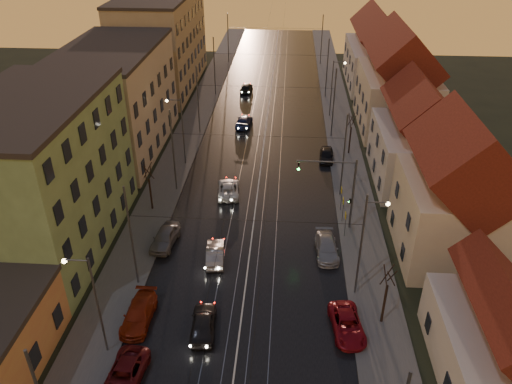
% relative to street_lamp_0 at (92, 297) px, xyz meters
% --- Properties ---
extents(ground, '(160.00, 160.00, 0.00)m').
position_rel_street_lamp_0_xyz_m(ground, '(9.10, -2.00, -4.89)').
color(ground, black).
rests_on(ground, ground).
extents(road, '(16.00, 120.00, 0.04)m').
position_rel_street_lamp_0_xyz_m(road, '(9.10, 38.00, -4.87)').
color(road, black).
rests_on(road, ground).
extents(sidewalk_left, '(4.00, 120.00, 0.15)m').
position_rel_street_lamp_0_xyz_m(sidewalk_left, '(-0.90, 38.00, -4.81)').
color(sidewalk_left, '#4C4C4C').
rests_on(sidewalk_left, ground).
extents(sidewalk_right, '(4.00, 120.00, 0.15)m').
position_rel_street_lamp_0_xyz_m(sidewalk_right, '(19.10, 38.00, -4.81)').
color(sidewalk_right, '#4C4C4C').
rests_on(sidewalk_right, ground).
extents(tram_rail_0, '(0.06, 120.00, 0.03)m').
position_rel_street_lamp_0_xyz_m(tram_rail_0, '(6.90, 38.00, -4.83)').
color(tram_rail_0, gray).
rests_on(tram_rail_0, road).
extents(tram_rail_1, '(0.06, 120.00, 0.03)m').
position_rel_street_lamp_0_xyz_m(tram_rail_1, '(8.33, 38.00, -4.83)').
color(tram_rail_1, gray).
rests_on(tram_rail_1, road).
extents(tram_rail_2, '(0.06, 120.00, 0.03)m').
position_rel_street_lamp_0_xyz_m(tram_rail_2, '(9.87, 38.00, -4.83)').
color(tram_rail_2, gray).
rests_on(tram_rail_2, road).
extents(tram_rail_3, '(0.06, 120.00, 0.03)m').
position_rel_street_lamp_0_xyz_m(tram_rail_3, '(11.30, 38.00, -4.83)').
color(tram_rail_3, gray).
rests_on(tram_rail_3, road).
extents(apartment_left_1, '(10.00, 18.00, 13.00)m').
position_rel_street_lamp_0_xyz_m(apartment_left_1, '(-8.40, 12.00, 1.61)').
color(apartment_left_1, '#658353').
rests_on(apartment_left_1, ground).
extents(apartment_left_2, '(10.00, 20.00, 12.00)m').
position_rel_street_lamp_0_xyz_m(apartment_left_2, '(-8.40, 32.00, 1.11)').
color(apartment_left_2, tan).
rests_on(apartment_left_2, ground).
extents(apartment_left_3, '(10.00, 24.00, 14.00)m').
position_rel_street_lamp_0_xyz_m(apartment_left_3, '(-8.40, 56.00, 2.11)').
color(apartment_left_3, '#978261').
rests_on(apartment_left_3, ground).
extents(house_right_0, '(8.16, 10.20, 5.80)m').
position_rel_street_lamp_0_xyz_m(house_right_0, '(26.10, 0.00, -1.96)').
color(house_right_0, silver).
rests_on(house_right_0, ground).
extents(house_right_1, '(8.67, 10.20, 10.80)m').
position_rel_street_lamp_0_xyz_m(house_right_1, '(26.10, 13.00, 0.56)').
color(house_right_1, beige).
rests_on(house_right_1, ground).
extents(house_right_2, '(9.18, 12.24, 9.20)m').
position_rel_street_lamp_0_xyz_m(house_right_2, '(26.10, 26.00, -0.24)').
color(house_right_2, silver).
rests_on(house_right_2, ground).
extents(house_right_3, '(9.18, 14.28, 11.50)m').
position_rel_street_lamp_0_xyz_m(house_right_3, '(26.10, 41.00, 0.92)').
color(house_right_3, beige).
rests_on(house_right_3, ground).
extents(house_right_4, '(9.18, 16.32, 10.00)m').
position_rel_street_lamp_0_xyz_m(house_right_4, '(26.10, 59.00, 0.16)').
color(house_right_4, silver).
rests_on(house_right_4, ground).
extents(catenary_pole_l_1, '(0.16, 0.16, 9.00)m').
position_rel_street_lamp_0_xyz_m(catenary_pole_l_1, '(0.50, 7.00, -0.39)').
color(catenary_pole_l_1, '#595B60').
rests_on(catenary_pole_l_1, ground).
extents(catenary_pole_r_1, '(0.16, 0.16, 9.00)m').
position_rel_street_lamp_0_xyz_m(catenary_pole_r_1, '(17.70, 7.00, -0.39)').
color(catenary_pole_r_1, '#595B60').
rests_on(catenary_pole_r_1, ground).
extents(catenary_pole_l_2, '(0.16, 0.16, 9.00)m').
position_rel_street_lamp_0_xyz_m(catenary_pole_l_2, '(0.50, 22.00, -0.39)').
color(catenary_pole_l_2, '#595B60').
rests_on(catenary_pole_l_2, ground).
extents(catenary_pole_r_2, '(0.16, 0.16, 9.00)m').
position_rel_street_lamp_0_xyz_m(catenary_pole_r_2, '(17.70, 22.00, -0.39)').
color(catenary_pole_r_2, '#595B60').
rests_on(catenary_pole_r_2, ground).
extents(catenary_pole_l_3, '(0.16, 0.16, 9.00)m').
position_rel_street_lamp_0_xyz_m(catenary_pole_l_3, '(0.50, 37.00, -0.39)').
color(catenary_pole_l_3, '#595B60').
rests_on(catenary_pole_l_3, ground).
extents(catenary_pole_r_3, '(0.16, 0.16, 9.00)m').
position_rel_street_lamp_0_xyz_m(catenary_pole_r_3, '(17.70, 37.00, -0.39)').
color(catenary_pole_r_3, '#595B60').
rests_on(catenary_pole_r_3, ground).
extents(catenary_pole_l_4, '(0.16, 0.16, 9.00)m').
position_rel_street_lamp_0_xyz_m(catenary_pole_l_4, '(0.50, 52.00, -0.39)').
color(catenary_pole_l_4, '#595B60').
rests_on(catenary_pole_l_4, ground).
extents(catenary_pole_r_4, '(0.16, 0.16, 9.00)m').
position_rel_street_lamp_0_xyz_m(catenary_pole_r_4, '(17.70, 52.00, -0.39)').
color(catenary_pole_r_4, '#595B60').
rests_on(catenary_pole_r_4, ground).
extents(catenary_pole_l_5, '(0.16, 0.16, 9.00)m').
position_rel_street_lamp_0_xyz_m(catenary_pole_l_5, '(0.50, 70.00, -0.39)').
color(catenary_pole_l_5, '#595B60').
rests_on(catenary_pole_l_5, ground).
extents(catenary_pole_r_5, '(0.16, 0.16, 9.00)m').
position_rel_street_lamp_0_xyz_m(catenary_pole_r_5, '(17.70, 70.00, -0.39)').
color(catenary_pole_r_5, '#595B60').
rests_on(catenary_pole_r_5, ground).
extents(street_lamp_0, '(1.75, 0.32, 8.00)m').
position_rel_street_lamp_0_xyz_m(street_lamp_0, '(0.00, 0.00, 0.00)').
color(street_lamp_0, '#595B60').
rests_on(street_lamp_0, ground).
extents(street_lamp_1, '(1.75, 0.32, 8.00)m').
position_rel_street_lamp_0_xyz_m(street_lamp_1, '(18.21, 8.00, 0.00)').
color(street_lamp_1, '#595B60').
rests_on(street_lamp_1, ground).
extents(street_lamp_2, '(1.75, 0.32, 8.00)m').
position_rel_street_lamp_0_xyz_m(street_lamp_2, '(0.00, 28.00, 0.00)').
color(street_lamp_2, '#595B60').
rests_on(street_lamp_2, ground).
extents(street_lamp_3, '(1.75, 0.32, 8.00)m').
position_rel_street_lamp_0_xyz_m(street_lamp_3, '(18.21, 44.00, 0.00)').
color(street_lamp_3, '#595B60').
rests_on(street_lamp_3, ground).
extents(traffic_light_mast, '(5.30, 0.32, 7.20)m').
position_rel_street_lamp_0_xyz_m(traffic_light_mast, '(17.10, 16.00, -0.29)').
color(traffic_light_mast, '#595B60').
rests_on(traffic_light_mast, ground).
extents(bare_tree_0, '(1.09, 1.09, 5.11)m').
position_rel_street_lamp_0_xyz_m(bare_tree_0, '(-1.09, 18.00, -2.40)').
color(bare_tree_0, black).
rests_on(bare_tree_0, ground).
extents(bare_tree_1, '(1.09, 1.09, 5.11)m').
position_rel_street_lamp_0_xyz_m(bare_tree_1, '(19.31, 4.00, -2.40)').
color(bare_tree_1, black).
rests_on(bare_tree_1, ground).
extents(bare_tree_2, '(1.09, 1.09, 5.11)m').
position_rel_street_lamp_0_xyz_m(bare_tree_2, '(19.51, 32.00, -2.40)').
color(bare_tree_2, black).
rests_on(bare_tree_2, ground).
extents(driving_car_0, '(2.05, 4.40, 1.46)m').
position_rel_street_lamp_0_xyz_m(driving_car_0, '(6.54, 2.33, -4.16)').
color(driving_car_0, black).
rests_on(driving_car_0, ground).
extents(driving_car_1, '(1.87, 4.25, 1.36)m').
position_rel_street_lamp_0_xyz_m(driving_car_1, '(6.25, 10.48, -4.21)').
color(driving_car_1, gray).
rests_on(driving_car_1, ground).
extents(driving_car_2, '(2.63, 4.86, 1.29)m').
position_rel_street_lamp_0_xyz_m(driving_car_2, '(6.11, 21.50, -4.24)').
color(driving_car_2, silver).
rests_on(driving_car_2, ground).
extents(driving_car_3, '(2.25, 4.83, 1.37)m').
position_rel_street_lamp_0_xyz_m(driving_car_3, '(6.10, 39.69, -4.20)').
color(driving_car_3, '#161E43').
rests_on(driving_car_3, ground).
extents(driving_car_4, '(1.94, 4.28, 1.43)m').
position_rel_street_lamp_0_xyz_m(driving_car_4, '(5.22, 53.70, -4.17)').
color(driving_car_4, black).
rests_on(driving_car_4, ground).
extents(parked_left_1, '(2.46, 4.78, 1.29)m').
position_rel_street_lamp_0_xyz_m(parked_left_1, '(2.27, -2.39, -4.24)').
color(parked_left_1, '#580F13').
rests_on(parked_left_1, ground).
extents(parked_left_2, '(1.99, 4.71, 1.36)m').
position_rel_street_lamp_0_xyz_m(parked_left_2, '(1.72, 2.96, -4.21)').
color(parked_left_2, maroon).
rests_on(parked_left_2, ground).
extents(parked_left_3, '(2.25, 4.60, 1.51)m').
position_rel_street_lamp_0_xyz_m(parked_left_3, '(1.50, 12.40, -4.13)').
color(parked_left_3, gray).
rests_on(parked_left_3, ground).
extents(parked_right_0, '(2.65, 4.78, 1.27)m').
position_rel_street_lamp_0_xyz_m(parked_right_0, '(16.70, 2.99, -4.25)').
color(parked_right_0, maroon).
rests_on(parked_right_0, ground).
extents(parked_right_1, '(2.12, 4.66, 1.32)m').
position_rel_street_lamp_0_xyz_m(parked_right_1, '(15.74, 11.95, -4.22)').
color(parked_right_1, '#A8A9AE').
rests_on(parked_right_1, ground).
extents(parked_right_2, '(1.82, 4.03, 1.34)m').
position_rel_street_lamp_0_xyz_m(parked_right_2, '(16.70, 30.16, -4.21)').
color(parked_right_2, black).
rests_on(parked_right_2, ground).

